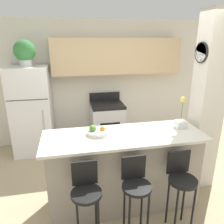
# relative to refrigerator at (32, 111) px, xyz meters

# --- Properties ---
(ground_plane) EXTENTS (14.00, 14.00, 0.00)m
(ground_plane) POSITION_rel_refrigerator_xyz_m (1.36, -1.80, -0.85)
(ground_plane) COLOR tan
(wall_back) EXTENTS (5.60, 0.38, 2.55)m
(wall_back) POSITION_rel_refrigerator_xyz_m (1.50, 0.30, 0.65)
(wall_back) COLOR silver
(wall_back) RESTS_ON ground_plane
(pillar_right) EXTENTS (0.38, 0.32, 2.55)m
(pillar_right) POSITION_rel_refrigerator_xyz_m (2.63, -1.57, 0.43)
(pillar_right) COLOR silver
(pillar_right) RESTS_ON ground_plane
(counter_bar) EXTENTS (2.03, 0.71, 1.03)m
(counter_bar) POSITION_rel_refrigerator_xyz_m (1.36, -1.80, -0.33)
(counter_bar) COLOR gray
(counter_bar) RESTS_ON ground_plane
(refrigerator) EXTENTS (0.73, 0.67, 1.70)m
(refrigerator) POSITION_rel_refrigerator_xyz_m (0.00, 0.00, 0.00)
(refrigerator) COLOR white
(refrigerator) RESTS_ON ground_plane
(stove_range) EXTENTS (0.66, 0.64, 1.07)m
(stove_range) POSITION_rel_refrigerator_xyz_m (1.48, 0.02, -0.39)
(stove_range) COLOR silver
(stove_range) RESTS_ON ground_plane
(bar_stool_left) EXTENTS (0.32, 0.32, 0.97)m
(bar_stool_left) POSITION_rel_refrigerator_xyz_m (0.82, -2.32, -0.21)
(bar_stool_left) COLOR black
(bar_stool_left) RESTS_ON ground_plane
(bar_stool_mid) EXTENTS (0.32, 0.32, 0.97)m
(bar_stool_mid) POSITION_rel_refrigerator_xyz_m (1.36, -2.32, -0.21)
(bar_stool_mid) COLOR black
(bar_stool_mid) RESTS_ON ground_plane
(bar_stool_right) EXTENTS (0.32, 0.32, 0.97)m
(bar_stool_right) POSITION_rel_refrigerator_xyz_m (1.90, -2.32, -0.21)
(bar_stool_right) COLOR black
(bar_stool_right) RESTS_ON ground_plane
(potted_plant_on_fridge) EXTENTS (0.38, 0.38, 0.46)m
(potted_plant_on_fridge) POSITION_rel_refrigerator_xyz_m (-0.00, 0.00, 1.10)
(potted_plant_on_fridge) COLOR silver
(potted_plant_on_fridge) RESTS_ON refrigerator
(orchid_vase) EXTENTS (0.13, 0.13, 0.43)m
(orchid_vase) POSITION_rel_refrigerator_xyz_m (2.16, -1.73, 0.29)
(orchid_vase) COLOR white
(orchid_vase) RESTS_ON counter_bar
(fruit_bowl) EXTENTS (0.27, 0.27, 0.12)m
(fruit_bowl) POSITION_rel_refrigerator_xyz_m (1.03, -1.72, 0.22)
(fruit_bowl) COLOR silver
(fruit_bowl) RESTS_ON counter_bar
(trash_bin) EXTENTS (0.28, 0.28, 0.38)m
(trash_bin) POSITION_rel_refrigerator_xyz_m (0.59, -0.22, -0.66)
(trash_bin) COLOR black
(trash_bin) RESTS_ON ground_plane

